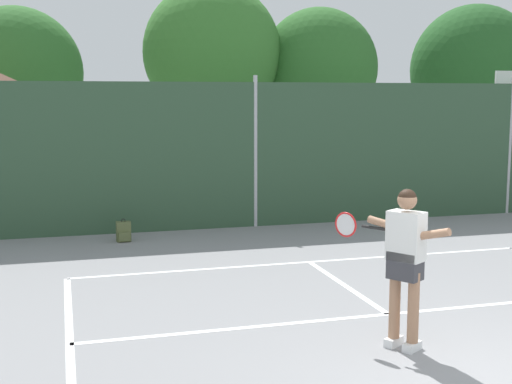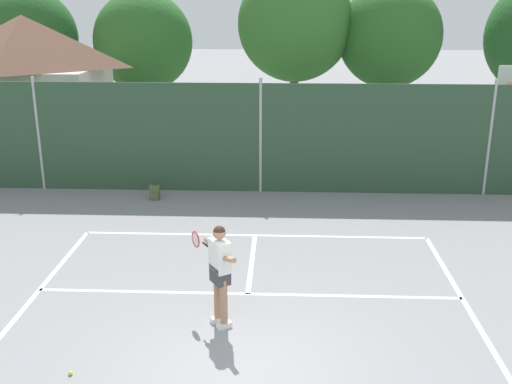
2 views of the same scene
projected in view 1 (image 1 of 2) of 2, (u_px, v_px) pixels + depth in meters
court_markings at (465, 365)px, 7.41m from camera, size 8.30×11.10×0.01m
chainlink_fence at (255, 155)px, 15.15m from camera, size 26.09×0.09×3.33m
basketball_hoop at (507, 118)px, 18.50m from camera, size 0.90×0.67×3.55m
treeline_backdrop at (234, 65)px, 24.39m from camera, size 26.65×4.57×6.84m
tennis_player at (404, 254)px, 7.78m from camera, size 0.91×1.18×1.85m
backpack_olive at (124, 232)px, 13.71m from camera, size 0.29×0.25×0.46m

